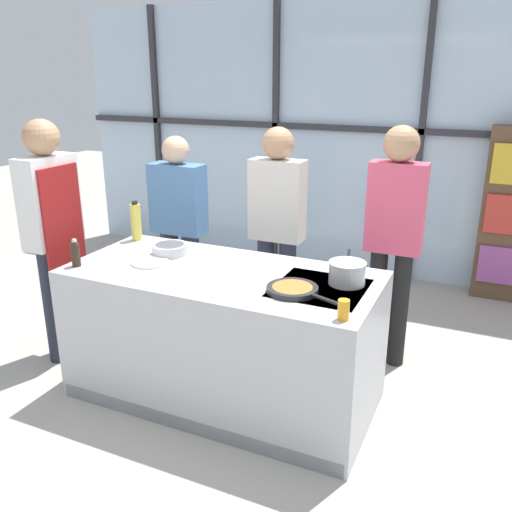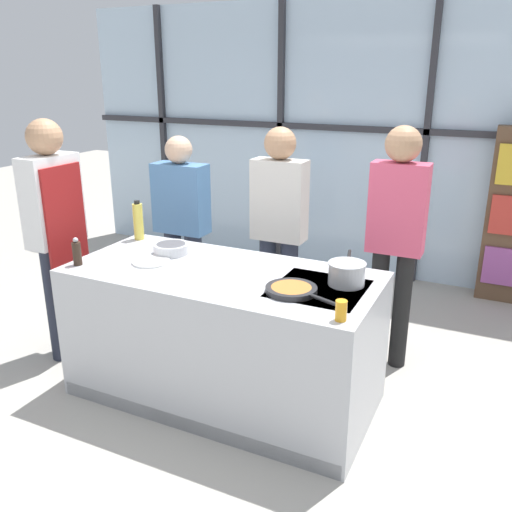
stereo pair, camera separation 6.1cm
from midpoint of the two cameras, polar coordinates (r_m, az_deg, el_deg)
name	(u,v)px [view 1 (the left image)]	position (r m, az deg, el deg)	size (l,w,h in m)	color
ground_plane	(224,395)	(3.84, -3.85, -14.36)	(18.00, 18.00, 0.00)	#ADA89E
back_window_wall	(345,141)	(5.83, 9.07, 11.85)	(6.40, 0.10, 2.80)	silver
bookshelf	(510,216)	(5.55, 24.85, 3.83)	(0.51, 0.19, 1.64)	brown
demo_island	(223,336)	(3.61, -4.00, -8.38)	(1.98, 0.92, 0.90)	#B7BABF
chef	(54,227)	(4.19, -20.91, 2.88)	(0.25, 0.43, 1.80)	#232838
spectator_far_left	(179,221)	(4.62, -8.49, 3.65)	(0.46, 0.23, 1.61)	#232838
spectator_center_left	(277,223)	(4.19, 1.81, 3.51)	(0.42, 0.24, 1.72)	#232838
spectator_center_right	(394,231)	(3.93, 13.90, 2.61)	(0.39, 0.25, 1.76)	black
frying_pan	(294,289)	(3.10, 3.41, -3.53)	(0.52, 0.30, 0.04)	#232326
saucepan	(347,272)	(3.24, 9.04, -1.70)	(0.22, 0.41, 0.14)	silver
white_plate	(150,262)	(3.63, -11.56, -0.66)	(0.25, 0.25, 0.01)	white
mixing_bowl	(170,249)	(3.78, -9.50, 0.76)	(0.24, 0.24, 0.07)	silver
oil_bottle	(136,222)	(4.12, -12.93, 3.54)	(0.07, 0.07, 0.30)	#E0CC4C
pepper_grinder	(76,254)	(3.68, -18.92, 0.22)	(0.06, 0.06, 0.19)	#332319
juice_glass_near	(343,310)	(2.78, 8.57, -5.63)	(0.06, 0.06, 0.11)	orange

